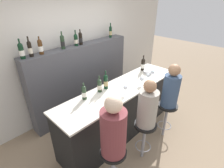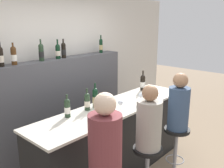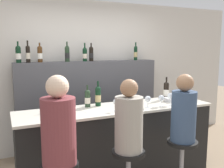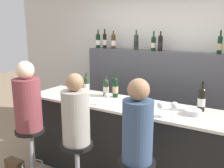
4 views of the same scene
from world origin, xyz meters
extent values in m
cube|color=beige|center=(0.00, 1.68, 1.30)|extent=(6.40, 0.05, 2.60)
cube|color=black|center=(0.00, 0.31, 0.49)|extent=(2.56, 0.61, 0.99)
cube|color=beige|center=(0.00, 0.31, 1.00)|extent=(2.60, 0.65, 0.03)
cube|color=#4C4C51|center=(0.00, 1.46, 0.78)|extent=(2.44, 0.28, 1.56)
cylinder|color=#233823|center=(-0.68, 0.49, 1.12)|extent=(0.07, 0.07, 0.20)
cylinder|color=white|center=(-0.68, 0.49, 1.11)|extent=(0.07, 0.07, 0.08)
sphere|color=#233823|center=(-0.68, 0.49, 1.21)|extent=(0.07, 0.07, 0.07)
cylinder|color=#233823|center=(-0.68, 0.49, 1.26)|extent=(0.02, 0.02, 0.07)
cylinder|color=#233823|center=(-0.36, 0.49, 1.11)|extent=(0.07, 0.07, 0.19)
cylinder|color=beige|center=(-0.36, 0.49, 1.10)|extent=(0.08, 0.08, 0.08)
sphere|color=#233823|center=(-0.36, 0.49, 1.21)|extent=(0.07, 0.07, 0.07)
cylinder|color=#233823|center=(-0.36, 0.49, 1.27)|extent=(0.02, 0.02, 0.08)
cylinder|color=black|center=(-0.21, 0.49, 1.13)|extent=(0.07, 0.07, 0.23)
cylinder|color=tan|center=(-0.21, 0.49, 1.12)|extent=(0.08, 0.08, 0.09)
sphere|color=black|center=(-0.21, 0.49, 1.24)|extent=(0.07, 0.07, 0.07)
cylinder|color=black|center=(-0.21, 0.49, 1.30)|extent=(0.02, 0.02, 0.09)
cylinder|color=black|center=(0.89, 0.49, 1.13)|extent=(0.08, 0.08, 0.22)
cylinder|color=white|center=(0.89, 0.49, 1.12)|extent=(0.08, 0.08, 0.09)
sphere|color=black|center=(0.89, 0.49, 1.24)|extent=(0.08, 0.08, 0.08)
cylinder|color=black|center=(0.89, 0.49, 1.30)|extent=(0.02, 0.02, 0.10)
cylinder|color=black|center=(-0.98, 1.46, 1.67)|extent=(0.07, 0.07, 0.23)
cylinder|color=beige|center=(-0.98, 1.46, 1.66)|extent=(0.07, 0.07, 0.09)
sphere|color=black|center=(-0.98, 1.46, 1.79)|extent=(0.07, 0.07, 0.07)
cylinder|color=black|center=(-0.98, 1.46, 1.85)|extent=(0.02, 0.02, 0.09)
cylinder|color=#4C2D14|center=(-0.80, 1.46, 1.67)|extent=(0.08, 0.08, 0.22)
cylinder|color=white|center=(-0.80, 1.46, 1.66)|extent=(0.08, 0.08, 0.09)
sphere|color=#4C2D14|center=(-0.80, 1.46, 1.78)|extent=(0.08, 0.08, 0.08)
cylinder|color=#4C2D14|center=(-0.80, 1.46, 1.83)|extent=(0.02, 0.02, 0.07)
cylinder|color=#233823|center=(-0.37, 1.46, 1.67)|extent=(0.07, 0.07, 0.22)
cylinder|color=black|center=(-0.37, 1.46, 1.66)|extent=(0.08, 0.08, 0.09)
sphere|color=#233823|center=(-0.37, 1.46, 1.78)|extent=(0.07, 0.07, 0.07)
cylinder|color=#233823|center=(-0.37, 1.46, 1.84)|extent=(0.02, 0.02, 0.09)
cylinder|color=black|center=(-0.07, 1.46, 1.66)|extent=(0.07, 0.07, 0.19)
cylinder|color=beige|center=(-0.07, 1.46, 1.65)|extent=(0.08, 0.08, 0.08)
sphere|color=black|center=(-0.07, 1.46, 1.75)|extent=(0.07, 0.07, 0.07)
cylinder|color=black|center=(-0.07, 1.46, 1.82)|extent=(0.02, 0.02, 0.10)
cylinder|color=black|center=(0.04, 1.46, 1.67)|extent=(0.07, 0.07, 0.21)
cylinder|color=black|center=(0.04, 1.46, 1.65)|extent=(0.07, 0.07, 0.08)
sphere|color=black|center=(0.04, 1.46, 1.77)|extent=(0.07, 0.07, 0.07)
cylinder|color=black|center=(0.04, 1.46, 1.83)|extent=(0.02, 0.02, 0.08)
cylinder|color=black|center=(0.90, 1.46, 1.67)|extent=(0.06, 0.06, 0.22)
cylinder|color=tan|center=(0.90, 1.46, 1.66)|extent=(0.07, 0.07, 0.09)
sphere|color=black|center=(0.90, 1.46, 1.78)|extent=(0.06, 0.06, 0.06)
cylinder|color=black|center=(0.90, 1.46, 1.84)|extent=(0.02, 0.02, 0.09)
cylinder|color=silver|center=(-0.11, 0.13, 1.02)|extent=(0.07, 0.07, 0.00)
cylinder|color=silver|center=(-0.11, 0.13, 1.06)|extent=(0.01, 0.01, 0.08)
sphere|color=silver|center=(-0.11, 0.13, 1.14)|extent=(0.07, 0.07, 0.07)
cylinder|color=silver|center=(0.34, 0.13, 1.02)|extent=(0.06, 0.06, 0.00)
cylinder|color=silver|center=(0.34, 0.13, 1.06)|extent=(0.01, 0.01, 0.07)
sphere|color=silver|center=(0.34, 0.13, 1.13)|extent=(0.08, 0.08, 0.08)
cylinder|color=silver|center=(0.55, 0.13, 1.02)|extent=(0.06, 0.06, 0.00)
cylinder|color=silver|center=(0.55, 0.13, 1.06)|extent=(0.01, 0.01, 0.07)
sphere|color=silver|center=(0.55, 0.13, 1.13)|extent=(0.08, 0.08, 0.08)
cylinder|color=silver|center=(0.70, 0.13, 1.02)|extent=(0.06, 0.06, 0.00)
cylinder|color=silver|center=(0.70, 0.13, 1.06)|extent=(0.01, 0.01, 0.09)
sphere|color=silver|center=(0.70, 0.13, 1.14)|extent=(0.08, 0.08, 0.08)
cylinder|color=#B7B7BC|center=(0.84, 0.32, 1.04)|extent=(0.18, 0.18, 0.05)
cube|color=white|center=(-0.36, 0.16, 1.02)|extent=(0.21, 0.30, 0.00)
cylinder|color=brown|center=(-0.92, -0.37, 1.03)|extent=(0.32, 0.32, 0.63)
sphere|color=beige|center=(-0.92, -0.37, 1.45)|extent=(0.21, 0.21, 0.21)
cylinder|color=black|center=(-0.19, -0.37, 0.70)|extent=(0.35, 0.35, 0.04)
cylinder|color=gray|center=(-0.19, -0.37, 1.00)|extent=(0.29, 0.29, 0.58)
sphere|color=#936B4C|center=(-0.19, -0.37, 1.38)|extent=(0.18, 0.18, 0.18)
cylinder|color=gray|center=(0.51, -0.37, 0.34)|extent=(0.05, 0.05, 0.68)
torus|color=gray|center=(0.51, -0.37, 0.24)|extent=(0.26, 0.26, 0.02)
cylinder|color=black|center=(0.51, -0.37, 0.70)|extent=(0.35, 0.35, 0.04)
cylinder|color=#334766|center=(0.51, -0.37, 1.01)|extent=(0.28, 0.28, 0.58)
sphere|color=#936B4C|center=(0.51, -0.37, 1.40)|extent=(0.20, 0.20, 0.20)
camera|label=1|loc=(-2.05, -1.44, 2.53)|focal=28.00mm
camera|label=2|loc=(-2.43, -1.81, 2.18)|focal=40.00mm
camera|label=3|loc=(-1.36, -2.57, 1.79)|focal=40.00mm
camera|label=4|loc=(1.39, -2.29, 1.93)|focal=40.00mm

